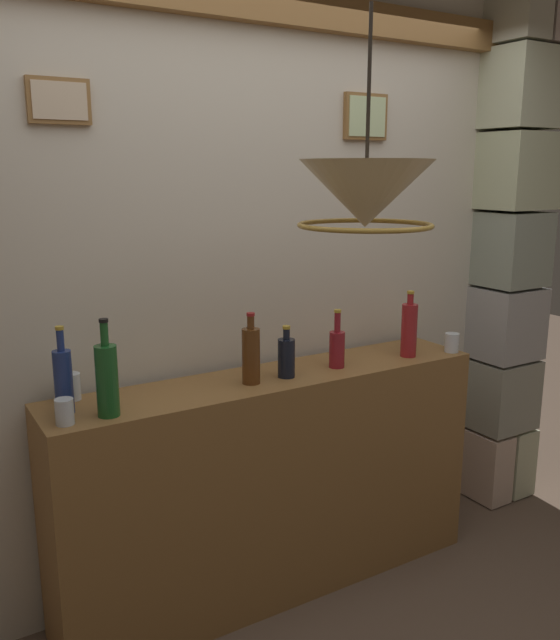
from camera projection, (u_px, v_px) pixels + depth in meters
panelled_rear_partition at (243, 246)px, 2.87m from camera, size 3.42×0.15×2.90m
stone_pillar at (508, 246)px, 3.54m from camera, size 0.37×0.34×2.82m
bar_shelf_unit at (274, 484)px, 2.88m from camera, size 1.92×0.37×0.99m
liquor_bottle_vermouth at (337, 347)px, 2.87m from camera, size 0.07×0.07×0.26m
liquor_bottle_whiskey at (107, 379)px, 2.29m from camera, size 0.08×0.08×0.35m
liquor_bottle_bourbon at (251, 355)px, 2.64m from camera, size 0.07×0.07×0.29m
liquor_bottle_port at (286, 357)px, 2.73m from camera, size 0.07×0.07×0.22m
liquor_bottle_scotch at (63, 380)px, 2.32m from camera, size 0.07×0.07×0.32m
liquor_bottle_brandy at (409, 329)px, 3.03m from camera, size 0.07×0.07×0.31m
glass_tumbler_rocks at (65, 412)px, 2.23m from camera, size 0.06×0.06×0.09m
glass_tumbler_highball at (452, 343)px, 3.12m from camera, size 0.07×0.07×0.09m
glass_tumbler_shot at (72, 387)px, 2.47m from camera, size 0.06×0.06×0.10m
pendant_lamp at (366, 196)px, 2.05m from camera, size 0.43×0.43×0.66m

